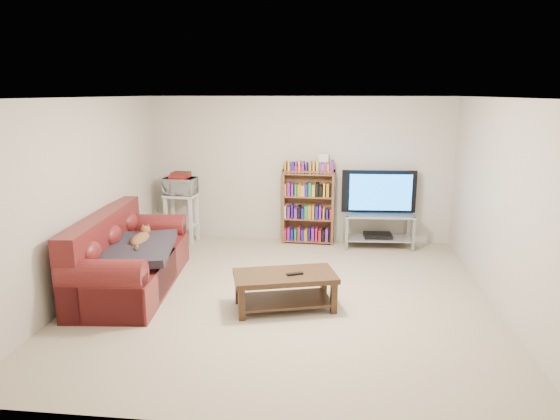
# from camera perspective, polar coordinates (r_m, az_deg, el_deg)

# --- Properties ---
(floor) EXTENTS (5.00, 5.00, 0.00)m
(floor) POSITION_cam_1_polar(r_m,az_deg,el_deg) (6.26, 0.52, -9.81)
(floor) COLOR #BDAB8D
(floor) RESTS_ON ground
(ceiling) EXTENTS (5.00, 5.00, 0.00)m
(ceiling) POSITION_cam_1_polar(r_m,az_deg,el_deg) (5.76, 0.57, 12.72)
(ceiling) COLOR white
(ceiling) RESTS_ON ground
(wall_back) EXTENTS (5.00, 0.00, 5.00)m
(wall_back) POSITION_cam_1_polar(r_m,az_deg,el_deg) (8.35, 2.26, 4.61)
(wall_back) COLOR beige
(wall_back) RESTS_ON ground
(wall_front) EXTENTS (5.00, 0.00, 5.00)m
(wall_front) POSITION_cam_1_polar(r_m,az_deg,el_deg) (3.51, -3.56, -7.68)
(wall_front) COLOR beige
(wall_front) RESTS_ON ground
(wall_left) EXTENTS (0.00, 5.00, 5.00)m
(wall_left) POSITION_cam_1_polar(r_m,az_deg,el_deg) (6.62, -21.52, 1.41)
(wall_left) COLOR beige
(wall_left) RESTS_ON ground
(wall_right) EXTENTS (0.00, 5.00, 5.00)m
(wall_right) POSITION_cam_1_polar(r_m,az_deg,el_deg) (6.18, 24.29, 0.36)
(wall_right) COLOR beige
(wall_right) RESTS_ON ground
(sofa) EXTENTS (1.17, 2.34, 0.97)m
(sofa) POSITION_cam_1_polar(r_m,az_deg,el_deg) (6.73, -17.22, -5.70)
(sofa) COLOR maroon
(sofa) RESTS_ON floor
(blanket) EXTENTS (1.06, 1.27, 0.19)m
(blanket) POSITION_cam_1_polar(r_m,az_deg,el_deg) (6.46, -16.18, -4.30)
(blanket) COLOR #26222B
(blanket) RESTS_ON sofa
(cat) EXTENTS (0.30, 0.64, 0.19)m
(cat) POSITION_cam_1_polar(r_m,az_deg,el_deg) (6.63, -15.69, -3.28)
(cat) COLOR brown
(cat) RESTS_ON sofa
(coffee_table) EXTENTS (1.28, 0.88, 0.42)m
(coffee_table) POSITION_cam_1_polar(r_m,az_deg,el_deg) (5.83, 0.56, -8.48)
(coffee_table) COLOR #342112
(coffee_table) RESTS_ON floor
(remote) EXTENTS (0.20, 0.13, 0.02)m
(remote) POSITION_cam_1_polar(r_m,az_deg,el_deg) (5.75, 1.70, -7.31)
(remote) COLOR black
(remote) RESTS_ON coffee_table
(tv_stand) EXTENTS (1.13, 0.55, 0.55)m
(tv_stand) POSITION_cam_1_polar(r_m,az_deg,el_deg) (8.23, 11.16, -1.64)
(tv_stand) COLOR #999EA3
(tv_stand) RESTS_ON floor
(television) EXTENTS (1.20, 0.22, 0.69)m
(television) POSITION_cam_1_polar(r_m,az_deg,el_deg) (8.11, 11.33, 1.95)
(television) COLOR black
(television) RESTS_ON tv_stand
(dvd_player) EXTENTS (0.46, 0.33, 0.06)m
(dvd_player) POSITION_cam_1_polar(r_m,az_deg,el_deg) (8.28, 11.11, -2.87)
(dvd_player) COLOR black
(dvd_player) RESTS_ON tv_stand
(bookshelf) EXTENTS (0.86, 0.30, 1.23)m
(bookshelf) POSITION_cam_1_polar(r_m,az_deg,el_deg) (8.25, 3.26, 0.49)
(bookshelf) COLOR brown
(bookshelf) RESTS_ON floor
(shelf_clutter) EXTENTS (0.63, 0.20, 0.28)m
(shelf_clutter) POSITION_cam_1_polar(r_m,az_deg,el_deg) (8.13, 4.03, 5.31)
(shelf_clutter) COLOR silver
(shelf_clutter) RESTS_ON bookshelf
(microwave_stand) EXTENTS (0.54, 0.42, 0.82)m
(microwave_stand) POSITION_cam_1_polar(r_m,az_deg,el_deg) (8.45, -11.19, -0.19)
(microwave_stand) COLOR silver
(microwave_stand) RESTS_ON floor
(microwave) EXTENTS (0.53, 0.39, 0.28)m
(microwave) POSITION_cam_1_polar(r_m,az_deg,el_deg) (8.36, -11.32, 2.70)
(microwave) COLOR silver
(microwave) RESTS_ON microwave_stand
(game_boxes) EXTENTS (0.32, 0.29, 0.05)m
(game_boxes) POSITION_cam_1_polar(r_m,az_deg,el_deg) (8.34, -11.37, 3.81)
(game_boxes) COLOR maroon
(game_boxes) RESTS_ON microwave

